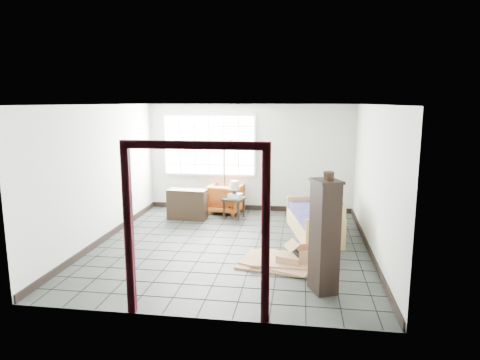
% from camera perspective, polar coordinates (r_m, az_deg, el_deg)
% --- Properties ---
extents(ground, '(5.50, 5.50, 0.00)m').
position_cam_1_polar(ground, '(8.08, -1.08, -8.74)').
color(ground, black).
rests_on(ground, ground).
extents(room_shell, '(5.02, 5.52, 2.61)m').
position_cam_1_polar(room_shell, '(7.73, -1.09, 3.18)').
color(room_shell, silver).
rests_on(room_shell, ground).
extents(window_panel, '(2.32, 0.08, 1.52)m').
position_cam_1_polar(window_panel, '(10.53, -4.12, 4.63)').
color(window_panel, silver).
rests_on(window_panel, ground).
extents(doorway_trim, '(1.80, 0.08, 2.20)m').
position_cam_1_polar(doorway_trim, '(5.15, -6.00, -3.89)').
color(doorway_trim, '#370C13').
rests_on(doorway_trim, ground).
extents(futon_sofa, '(1.12, 2.06, 0.86)m').
position_cam_1_polar(futon_sofa, '(8.78, 10.14, -5.21)').
color(futon_sofa, olive).
rests_on(futon_sofa, ground).
extents(armchair, '(0.86, 0.83, 0.77)m').
position_cam_1_polar(armchair, '(10.35, -1.89, -2.27)').
color(armchair, '#923D15').
rests_on(armchair, ground).
extents(side_table, '(0.52, 0.52, 0.48)m').
position_cam_1_polar(side_table, '(9.83, -0.81, -2.88)').
color(side_table, black).
rests_on(side_table, ground).
extents(table_lamp, '(0.34, 0.34, 0.40)m').
position_cam_1_polar(table_lamp, '(9.75, -0.77, -0.81)').
color(table_lamp, black).
rests_on(table_lamp, side_table).
extents(projector, '(0.34, 0.29, 0.10)m').
position_cam_1_polar(projector, '(9.81, -0.64, -2.10)').
color(projector, silver).
rests_on(projector, side_table).
extents(floor_lamp, '(0.47, 0.48, 1.80)m').
position_cam_1_polar(floor_lamp, '(10.13, -1.61, 0.79)').
color(floor_lamp, black).
rests_on(floor_lamp, ground).
extents(console_shelf, '(0.91, 0.40, 0.69)m').
position_cam_1_polar(console_shelf, '(9.84, -7.04, -3.24)').
color(console_shelf, black).
rests_on(console_shelf, ground).
extents(tall_shelf, '(0.48, 0.53, 1.61)m').
position_cam_1_polar(tall_shelf, '(6.09, 11.21, -7.28)').
color(tall_shelf, black).
rests_on(tall_shelf, ground).
extents(pot, '(0.17, 0.17, 0.11)m').
position_cam_1_polar(pot, '(5.90, 11.74, 0.56)').
color(pot, black).
rests_on(pot, tall_shelf).
extents(open_box, '(0.81, 0.59, 0.42)m').
position_cam_1_polar(open_box, '(7.22, 9.01, -9.97)').
color(open_box, '#A47F4F').
rests_on(open_box, ground).
extents(cardboard_pile, '(1.50, 1.25, 0.20)m').
position_cam_1_polar(cardboard_pile, '(7.23, 5.70, -10.71)').
color(cardboard_pile, '#A47F4F').
rests_on(cardboard_pile, ground).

